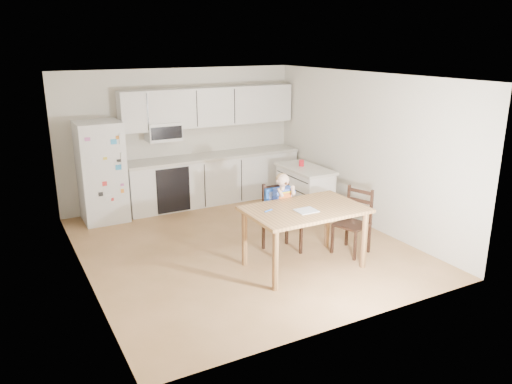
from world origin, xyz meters
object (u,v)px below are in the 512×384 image
object	(u,v)px
dining_table	(305,216)
chair_booster	(281,204)
kitchen_island	(305,190)
refrigerator	(101,172)
red_cup	(301,163)
chair_side	(356,216)

from	to	relation	value
dining_table	chair_booster	bearing A→B (deg)	89.92
kitchen_island	dining_table	distance (m)	2.23
dining_table	refrigerator	bearing A→B (deg)	121.92
red_cup	chair_booster	xyz separation A→B (m)	(-1.23, -1.34, -0.19)
kitchen_island	red_cup	bearing A→B (deg)	93.05
kitchen_island	refrigerator	bearing A→B (deg)	157.24
refrigerator	chair_booster	xyz separation A→B (m)	(1.98, -2.56, -0.14)
dining_table	chair_booster	distance (m)	0.62
kitchen_island	red_cup	world-z (taller)	red_cup
refrigerator	chair_booster	size ratio (longest dim) A/B	1.44
red_cup	dining_table	distance (m)	2.31
refrigerator	red_cup	world-z (taller)	refrigerator
refrigerator	chair_side	world-z (taller)	refrigerator
red_cup	chair_booster	distance (m)	1.82
chair_side	red_cup	bearing A→B (deg)	152.16
refrigerator	chair_booster	world-z (taller)	refrigerator
dining_table	chair_side	bearing A→B (deg)	4.94
red_cup	chair_side	size ratio (longest dim) A/B	0.12
chair_side	chair_booster	bearing A→B (deg)	-138.96
kitchen_island	chair_side	world-z (taller)	chair_side
kitchen_island	chair_booster	size ratio (longest dim) A/B	0.97
red_cup	dining_table	xyz separation A→B (m)	(-1.23, -1.96, -0.17)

